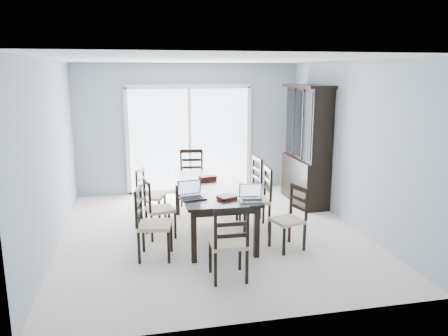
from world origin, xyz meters
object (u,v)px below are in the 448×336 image
at_px(chair_right_mid, 261,191).
at_px(chair_right_far, 251,180).
at_px(chair_left_far, 146,189).
at_px(chair_end_far, 192,171).
at_px(game_box, 208,178).
at_px(chair_right_near, 293,211).
at_px(china_hutch, 307,146).
at_px(dining_table, 212,191).
at_px(chair_left_near, 147,215).
at_px(laptop_dark, 192,195).
at_px(chair_left_mid, 154,202).
at_px(laptop_silver, 252,197).
at_px(chair_end_near, 230,235).
at_px(cell_phone, 222,200).
at_px(hot_tub, 164,157).

bearing_deg(chair_right_mid, chair_right_far, 2.78).
relative_size(chair_left_far, chair_end_far, 0.88).
relative_size(chair_end_far, game_box, 4.46).
height_order(chair_left_far, chair_right_near, chair_left_far).
bearing_deg(china_hutch, chair_right_far, -155.40).
bearing_deg(chair_right_mid, dining_table, 97.36).
height_order(chair_left_near, chair_right_mid, chair_right_mid).
distance_m(chair_end_far, laptop_dark, 2.35).
bearing_deg(chair_right_near, chair_left_near, 71.75).
height_order(chair_left_mid, chair_end_far, chair_end_far).
bearing_deg(game_box, laptop_silver, -73.56).
height_order(chair_end_near, cell_phone, chair_end_near).
height_order(chair_left_far, chair_end_far, chair_end_far).
xyz_separation_m(chair_end_far, game_box, (0.08, -1.33, 0.17)).
height_order(chair_right_mid, chair_end_near, chair_right_mid).
distance_m(china_hutch, chair_left_far, 3.05).
xyz_separation_m(chair_left_mid, chair_right_near, (1.86, -0.80, -0.01)).
height_order(chair_right_far, chair_end_far, chair_right_far).
height_order(chair_left_mid, chair_right_far, chair_right_far).
relative_size(chair_left_far, chair_end_near, 0.93).
xyz_separation_m(chair_right_mid, cell_phone, (-0.80, -0.85, 0.15)).
bearing_deg(chair_left_mid, china_hutch, 102.89).
bearing_deg(chair_right_mid, chair_end_near, 156.06).
bearing_deg(laptop_silver, cell_phone, 174.16).
xyz_separation_m(chair_left_near, chair_end_near, (0.91, -0.89, -0.01)).
distance_m(chair_right_mid, hot_tub, 3.84).
height_order(chair_right_near, chair_right_far, chair_right_far).
bearing_deg(dining_table, hot_tub, 96.93).
bearing_deg(game_box, hot_tub, 97.74).
relative_size(chair_right_near, laptop_silver, 3.01).
xyz_separation_m(chair_left_far, game_box, (0.95, -0.44, 0.24)).
xyz_separation_m(china_hutch, chair_left_near, (-3.01, -1.97, -0.48)).
distance_m(chair_right_mid, chair_end_near, 1.87).
distance_m(cell_phone, game_box, 1.17).
bearing_deg(chair_left_mid, game_box, 101.96).
distance_m(chair_left_near, cell_phone, 0.99).
distance_m(laptop_dark, cell_phone, 0.41).
bearing_deg(chair_end_far, china_hutch, 174.82).
bearing_deg(laptop_dark, hot_tub, 81.34).
bearing_deg(cell_phone, china_hutch, 51.59).
height_order(chair_left_near, chair_end_near, chair_left_near).
relative_size(chair_left_mid, chair_end_near, 0.94).
bearing_deg(china_hutch, chair_end_far, 168.04).
xyz_separation_m(chair_right_near, cell_phone, (-1.01, -0.01, 0.22)).
bearing_deg(chair_end_far, chair_right_mid, 124.40).
xyz_separation_m(dining_table, chair_end_far, (-0.07, 1.69, -0.06)).
bearing_deg(dining_table, chair_right_far, 40.82).
distance_m(dining_table, chair_left_far, 1.26).
xyz_separation_m(chair_right_far, chair_end_near, (-0.88, -2.30, -0.05)).
xyz_separation_m(chair_right_mid, laptop_silver, (-0.41, -0.94, 0.20)).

